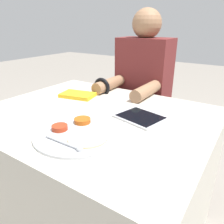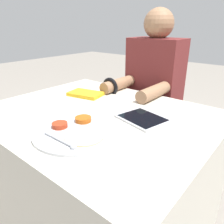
# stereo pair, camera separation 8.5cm
# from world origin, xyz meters

# --- Properties ---
(dining_table) EXTENTS (1.03, 0.84, 0.71)m
(dining_table) POSITION_xyz_m (0.00, 0.00, 0.36)
(dining_table) COLOR beige
(dining_table) RESTS_ON ground_plane
(thali_tray) EXTENTS (0.33, 0.33, 0.03)m
(thali_tray) POSITION_xyz_m (0.08, -0.20, 0.72)
(thali_tray) COLOR #B7BABF
(thali_tray) RESTS_ON dining_table
(red_notebook) EXTENTS (0.20, 0.15, 0.02)m
(red_notebook) POSITION_xyz_m (-0.23, 0.14, 0.72)
(red_notebook) COLOR silver
(red_notebook) RESTS_ON dining_table
(tablet_device) EXTENTS (0.23, 0.20, 0.01)m
(tablet_device) POSITION_xyz_m (0.20, 0.07, 0.72)
(tablet_device) COLOR #B7B7BC
(tablet_device) RESTS_ON dining_table
(person_diner) EXTENTS (0.35, 0.47, 1.18)m
(person_diner) POSITION_xyz_m (-0.03, 0.57, 0.56)
(person_diner) COLOR black
(person_diner) RESTS_ON ground_plane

